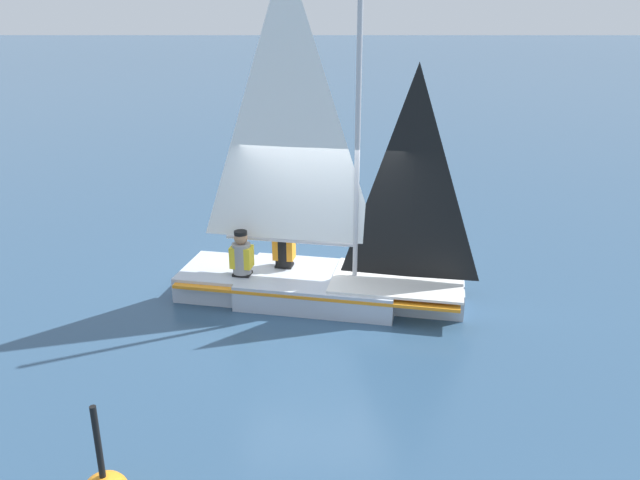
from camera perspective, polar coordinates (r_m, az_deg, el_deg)
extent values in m
plane|color=#2D4C6B|center=(10.31, 0.00, -5.30)|extent=(260.00, 260.00, 0.00)
cube|color=#B2BCCC|center=(10.23, 0.00, -4.25)|extent=(1.98, 2.75, 0.41)
cube|color=#B2BCCC|center=(10.06, 10.02, -5.00)|extent=(1.03, 1.19, 0.41)
cube|color=#B2BCCC|center=(10.69, -9.41, -3.43)|extent=(1.47, 1.28, 0.41)
cube|color=orange|center=(10.17, 0.00, -3.57)|extent=(2.37, 4.68, 0.05)
cube|color=silver|center=(9.99, 7.09, -3.61)|extent=(1.77, 2.28, 0.04)
cylinder|color=#B7B7BC|center=(9.35, 3.49, 10.70)|extent=(0.08, 0.08, 4.98)
cylinder|color=#B7B7BC|center=(10.04, -2.77, -0.05)|extent=(0.48, 2.10, 0.07)
pyramid|color=white|center=(9.52, -2.99, 12.29)|extent=(0.44, 1.99, 4.27)
pyramid|color=black|center=(9.43, 8.57, 5.90)|extent=(0.35, 1.52, 3.26)
cube|color=black|center=(10.92, -12.26, -3.46)|extent=(0.04, 0.08, 0.29)
cube|color=black|center=(10.56, -3.25, -3.34)|extent=(0.29, 0.32, 0.45)
cylinder|color=black|center=(10.38, -3.30, -0.93)|extent=(0.35, 0.35, 0.50)
cube|color=orange|center=(10.37, -3.30, -0.80)|extent=(0.32, 0.38, 0.35)
sphere|color=tan|center=(10.26, -3.34, 0.89)|extent=(0.22, 0.22, 0.22)
cylinder|color=white|center=(10.24, -3.35, 1.33)|extent=(0.25, 0.25, 0.06)
cube|color=black|center=(10.29, -7.06, -4.12)|extent=(0.29, 0.32, 0.45)
cylinder|color=gray|center=(10.11, -7.17, -1.66)|extent=(0.35, 0.35, 0.50)
cube|color=yellow|center=(10.10, -7.18, -1.53)|extent=(0.32, 0.38, 0.35)
sphere|color=#A87A56|center=(9.98, -7.26, 0.20)|extent=(0.22, 0.22, 0.22)
cylinder|color=black|center=(9.96, -7.28, 0.65)|extent=(0.25, 0.25, 0.06)
cylinder|color=black|center=(6.26, -19.62, -17.27)|extent=(0.06, 0.06, 0.83)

